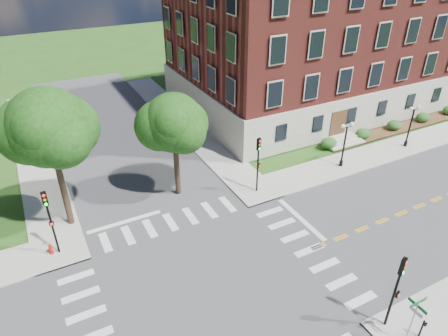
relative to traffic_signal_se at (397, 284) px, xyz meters
name	(u,v)px	position (x,y,z in m)	size (l,w,h in m)	color
ground	(214,288)	(-7.11, 6.70, -3.19)	(160.00, 160.00, 0.00)	#264C15
road_ew	(214,288)	(-7.11, 6.70, -3.18)	(90.00, 12.00, 0.01)	#3D3D3F
road_ns	(214,288)	(-7.11, 6.70, -3.18)	(12.00, 90.00, 0.01)	#3D3D3F
sidewalk_ne	(280,136)	(8.27, 22.07, -3.13)	(34.00, 34.00, 0.12)	#9E9B93
crosswalk_east	(309,250)	(0.09, 6.70, -3.19)	(2.20, 10.20, 0.02)	silver
stop_bar_east	(301,219)	(1.69, 9.70, -3.19)	(0.40, 5.50, 0.00)	silver
main_building	(314,34)	(16.89, 28.69, 5.15)	(30.60, 22.40, 16.50)	#A3A090
shrub_row	(393,131)	(19.89, 17.50, -3.19)	(18.00, 2.00, 1.30)	#204316
tree_c	(48,128)	(-13.61, 17.13, 4.56)	(5.27, 5.27, 10.30)	black
tree_d	(174,123)	(-5.13, 17.16, 3.11)	(4.52, 4.52, 8.46)	black
traffic_signal_se	(397,284)	(0.00, 0.00, 0.00)	(0.38, 0.45, 4.80)	black
traffic_signal_ne	(258,158)	(0.65, 14.34, 0.00)	(0.38, 0.46, 4.80)	black
traffic_signal_nw	(49,215)	(-14.87, 14.25, 0.00)	(0.33, 0.36, 4.80)	black
twin_lamp_west	(345,142)	(9.60, 14.26, -0.66)	(1.36, 0.36, 4.23)	black
twin_lamp_east	(411,124)	(17.98, 14.28, -0.66)	(1.36, 0.36, 4.23)	black
street_sign_pole	(415,314)	(0.07, -1.26, -0.88)	(1.10, 1.10, 3.10)	gray
push_button_post	(422,328)	(1.02, -1.38, -2.39)	(0.14, 0.21, 1.20)	black
fire_hydrant	(51,249)	(-15.34, 14.35, -2.72)	(0.35, 0.35, 0.75)	red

